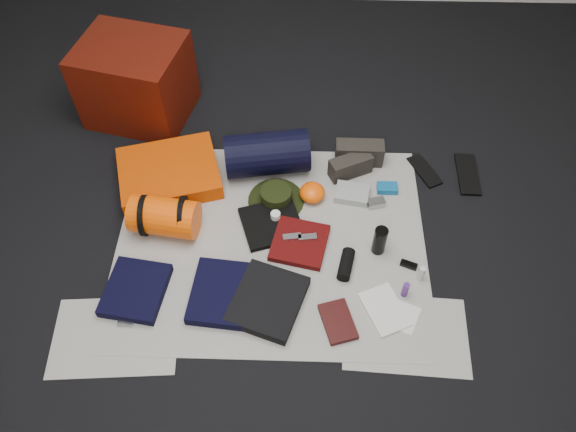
{
  "coord_description": "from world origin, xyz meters",
  "views": [
    {
      "loc": [
        0.13,
        -1.65,
        2.42
      ],
      "look_at": [
        0.09,
        0.1,
        0.1
      ],
      "focal_mm": 35.0,
      "sensor_mm": 36.0,
      "label": 1
    }
  ],
  "objects_px": {
    "sleeping_pad": "(169,173)",
    "water_bottle": "(380,241)",
    "red_cabinet": "(136,81)",
    "paperback_book": "(338,322)",
    "compact_camera": "(376,203)",
    "navy_duffel": "(267,154)",
    "stuff_sack": "(164,217)"
  },
  "relations": [
    {
      "from": "red_cabinet",
      "to": "compact_camera",
      "type": "bearing_deg",
      "value": -13.4
    },
    {
      "from": "water_bottle",
      "to": "compact_camera",
      "type": "xyz_separation_m",
      "value": [
        0.01,
        0.29,
        -0.07
      ]
    },
    {
      "from": "red_cabinet",
      "to": "paperback_book",
      "type": "xyz_separation_m",
      "value": [
        1.18,
        -1.43,
        -0.22
      ]
    },
    {
      "from": "compact_camera",
      "to": "paperback_book",
      "type": "bearing_deg",
      "value": -122.17
    },
    {
      "from": "stuff_sack",
      "to": "navy_duffel",
      "type": "height_order",
      "value": "navy_duffel"
    },
    {
      "from": "sleeping_pad",
      "to": "water_bottle",
      "type": "distance_m",
      "value": 1.23
    },
    {
      "from": "water_bottle",
      "to": "paperback_book",
      "type": "relative_size",
      "value": 0.82
    },
    {
      "from": "stuff_sack",
      "to": "red_cabinet",
      "type": "bearing_deg",
      "value": 107.95
    },
    {
      "from": "red_cabinet",
      "to": "sleeping_pad",
      "type": "xyz_separation_m",
      "value": [
        0.25,
        -0.56,
        -0.19
      ]
    },
    {
      "from": "sleeping_pad",
      "to": "stuff_sack",
      "type": "distance_m",
      "value": 0.35
    },
    {
      "from": "stuff_sack",
      "to": "compact_camera",
      "type": "xyz_separation_m",
      "value": [
        1.11,
        0.19,
        -0.08
      ]
    },
    {
      "from": "red_cabinet",
      "to": "paperback_book",
      "type": "distance_m",
      "value": 1.87
    },
    {
      "from": "stuff_sack",
      "to": "water_bottle",
      "type": "height_order",
      "value": "stuff_sack"
    },
    {
      "from": "sleeping_pad",
      "to": "water_bottle",
      "type": "height_order",
      "value": "water_bottle"
    },
    {
      "from": "navy_duffel",
      "to": "paperback_book",
      "type": "bearing_deg",
      "value": -77.59
    },
    {
      "from": "red_cabinet",
      "to": "water_bottle",
      "type": "distance_m",
      "value": 1.73
    },
    {
      "from": "navy_duffel",
      "to": "paperback_book",
      "type": "distance_m",
      "value": 1.04
    },
    {
      "from": "red_cabinet",
      "to": "water_bottle",
      "type": "height_order",
      "value": "red_cabinet"
    },
    {
      "from": "water_bottle",
      "to": "sleeping_pad",
      "type": "bearing_deg",
      "value": 158.45
    },
    {
      "from": "red_cabinet",
      "to": "compact_camera",
      "type": "height_order",
      "value": "red_cabinet"
    },
    {
      "from": "sleeping_pad",
      "to": "water_bottle",
      "type": "bearing_deg",
      "value": -21.55
    },
    {
      "from": "paperback_book",
      "to": "stuff_sack",
      "type": "bearing_deg",
      "value": 132.27
    },
    {
      "from": "water_bottle",
      "to": "paperback_book",
      "type": "bearing_deg",
      "value": -117.27
    },
    {
      "from": "water_bottle",
      "to": "paperback_book",
      "type": "height_order",
      "value": "water_bottle"
    },
    {
      "from": "red_cabinet",
      "to": "paperback_book",
      "type": "bearing_deg",
      "value": -36.9
    },
    {
      "from": "stuff_sack",
      "to": "compact_camera",
      "type": "distance_m",
      "value": 1.13
    },
    {
      "from": "stuff_sack",
      "to": "paperback_book",
      "type": "distance_m",
      "value": 1.04
    },
    {
      "from": "red_cabinet",
      "to": "sleeping_pad",
      "type": "bearing_deg",
      "value": -51.98
    },
    {
      "from": "stuff_sack",
      "to": "navy_duffel",
      "type": "bearing_deg",
      "value": 40.82
    },
    {
      "from": "navy_duffel",
      "to": "compact_camera",
      "type": "distance_m",
      "value": 0.66
    },
    {
      "from": "red_cabinet",
      "to": "compact_camera",
      "type": "relative_size",
      "value": 6.24
    },
    {
      "from": "compact_camera",
      "to": "paperback_book",
      "type": "relative_size",
      "value": 0.45
    }
  ]
}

